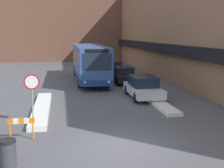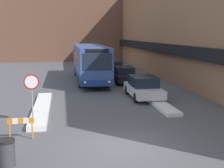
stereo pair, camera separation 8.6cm
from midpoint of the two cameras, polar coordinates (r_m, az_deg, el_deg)
ground_plane at (r=12.74m, az=2.32°, el=-11.21°), size 160.00×160.00×0.00m
building_row_right at (r=37.79m, az=10.16°, el=10.41°), size 5.50×60.00×10.71m
building_backdrop_far at (r=54.78m, az=-6.79°, el=14.50°), size 26.00×8.00×19.13m
snow_bank_left at (r=18.75m, az=-12.60°, el=-4.33°), size 0.90×8.27×0.25m
snow_bank_right at (r=19.73m, az=8.81°, el=-3.61°), size 0.90×5.60×0.20m
city_bus at (r=29.62m, az=-3.97°, el=4.08°), size 2.60×12.40×3.34m
parked_car_front at (r=21.85m, az=5.84°, el=-0.55°), size 1.93×4.62×1.51m
parked_car_middle at (r=28.53m, az=2.27°, el=1.72°), size 1.83×4.42×1.46m
parked_car_back at (r=34.20m, az=0.35°, el=2.94°), size 1.89×4.29×1.40m
stop_sign at (r=15.69m, az=-14.34°, el=-0.71°), size 0.76×0.08×2.50m
street_lamp at (r=12.44m, az=-19.61°, el=5.87°), size 1.46×0.36×6.16m
trash_bin at (r=11.29m, az=-18.52°, el=-11.84°), size 0.59×0.59×0.95m
construction_barricade at (r=13.75m, az=-16.17°, el=-7.10°), size 1.10×0.06×0.94m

